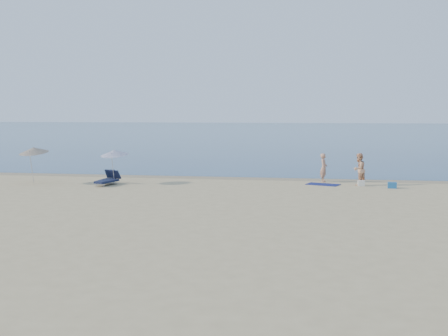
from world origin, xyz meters
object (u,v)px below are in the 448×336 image
object	(u,v)px
person_right	(359,169)
blue_cooler	(392,185)
person_left	(324,168)
umbrella_near	(114,153)

from	to	relation	value
person_right	blue_cooler	bearing A→B (deg)	96.42
person_left	umbrella_near	distance (m)	12.58
person_left	umbrella_near	xyz separation A→B (m)	(-12.24, -2.73, 0.97)
blue_cooler	umbrella_near	size ratio (longest dim) A/B	0.22
person_right	umbrella_near	bearing A→B (deg)	-48.42
person_right	umbrella_near	size ratio (longest dim) A/B	0.87
blue_cooler	umbrella_near	xyz separation A→B (m)	(-16.00, -0.63, 1.67)
umbrella_near	person_right	bearing A→B (deg)	21.78
person_right	blue_cooler	distance (m)	2.15
person_right	blue_cooler	size ratio (longest dim) A/B	3.88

